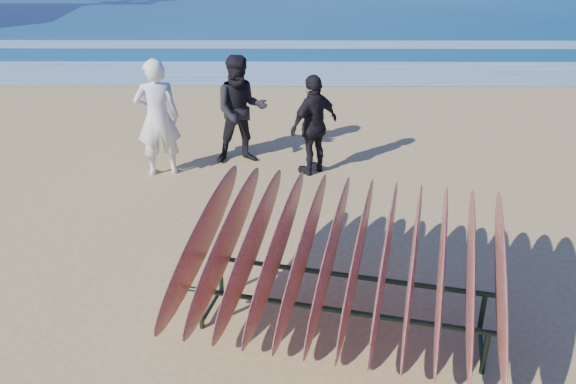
% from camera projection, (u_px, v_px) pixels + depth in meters
% --- Properties ---
extents(ground, '(120.00, 120.00, 0.00)m').
position_uv_depth(ground, '(288.00, 292.00, 7.30)').
color(ground, tan).
rests_on(ground, ground).
extents(foam_near, '(160.00, 160.00, 0.00)m').
position_uv_depth(foam_near, '(290.00, 73.00, 16.28)').
color(foam_near, white).
rests_on(foam_near, ground).
extents(foam_far, '(160.00, 160.00, 0.00)m').
position_uv_depth(foam_far, '(290.00, 44.00, 19.43)').
color(foam_far, white).
rests_on(foam_far, ground).
extents(surfboard_rack, '(3.70, 3.33, 1.50)m').
position_uv_depth(surfboard_rack, '(343.00, 258.00, 6.27)').
color(surfboard_rack, black).
rests_on(surfboard_rack, ground).
extents(person_white, '(0.81, 0.62, 1.98)m').
position_uv_depth(person_white, '(158.00, 118.00, 10.01)').
color(person_white, white).
rests_on(person_white, ground).
extents(person_dark_a, '(1.04, 0.87, 1.90)m').
position_uv_depth(person_dark_a, '(241.00, 110.00, 10.50)').
color(person_dark_a, black).
rests_on(person_dark_a, ground).
extents(person_dark_b, '(1.02, 0.98, 1.71)m').
position_uv_depth(person_dark_b, '(314.00, 125.00, 10.11)').
color(person_dark_b, black).
rests_on(person_dark_b, ground).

